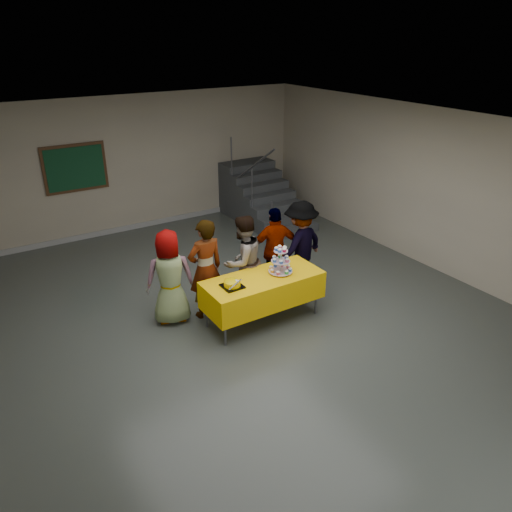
{
  "coord_description": "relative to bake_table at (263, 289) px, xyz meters",
  "views": [
    {
      "loc": [
        -3.57,
        -5.68,
        4.26
      ],
      "look_at": [
        0.16,
        0.25,
        1.05
      ],
      "focal_mm": 35.0,
      "sensor_mm": 36.0,
      "label": 1
    }
  ],
  "objects": [
    {
      "name": "room_shell",
      "position": [
        -0.16,
        -0.03,
        1.57
      ],
      "size": [
        10.0,
        10.04,
        3.02
      ],
      "color": "#4C514C",
      "rests_on": "ground"
    },
    {
      "name": "bake_table",
      "position": [
        0.0,
        0.0,
        0.0
      ],
      "size": [
        1.88,
        0.78,
        0.77
      ],
      "color": "#595960",
      "rests_on": "ground"
    },
    {
      "name": "cupcake_stand",
      "position": [
        0.32,
        -0.01,
        0.39
      ],
      "size": [
        0.38,
        0.38,
        0.44
      ],
      "color": "silver",
      "rests_on": "bake_table"
    },
    {
      "name": "bear_cake",
      "position": [
        -0.56,
        -0.02,
        0.27
      ],
      "size": [
        0.32,
        0.36,
        0.12
      ],
      "color": "black",
      "rests_on": "bake_table"
    },
    {
      "name": "schoolchild_a",
      "position": [
        -1.21,
        0.76,
        0.21
      ],
      "size": [
        0.86,
        0.69,
        1.53
      ],
      "primitive_type": "imported",
      "rotation": [
        0.0,
        0.0,
        2.84
      ],
      "color": "slate",
      "rests_on": "ground"
    },
    {
      "name": "schoolchild_b",
      "position": [
        -0.67,
        0.63,
        0.27
      ],
      "size": [
        0.62,
        0.42,
        1.65
      ],
      "primitive_type": "imported",
      "rotation": [
        0.0,
        0.0,
        3.19
      ],
      "color": "slate",
      "rests_on": "ground"
    },
    {
      "name": "schoolchild_c",
      "position": [
        0.01,
        0.62,
        0.23
      ],
      "size": [
        0.88,
        0.75,
        1.57
      ],
      "primitive_type": "imported",
      "rotation": [
        0.0,
        0.0,
        3.37
      ],
      "color": "slate",
      "rests_on": "ground"
    },
    {
      "name": "schoolchild_d",
      "position": [
        0.77,
        0.8,
        0.2
      ],
      "size": [
        0.95,
        0.62,
        1.51
      ],
      "primitive_type": "imported",
      "rotation": [
        0.0,
        0.0,
        2.84
      ],
      "color": "#5B5C65",
      "rests_on": "ground"
    },
    {
      "name": "schoolchild_e",
      "position": [
        1.19,
        0.63,
        0.24
      ],
      "size": [
        1.14,
        0.82,
        1.6
      ],
      "primitive_type": "imported",
      "rotation": [
        0.0,
        0.0,
        3.38
      ],
      "color": "slate",
      "rests_on": "ground"
    },
    {
      "name": "staircase",
      "position": [
        2.54,
        4.08,
        -0.07
      ],
      "size": [
        1.3,
        2.4,
        2.04
      ],
      "color": "#424447",
      "rests_on": "ground"
    },
    {
      "name": "noticeboard",
      "position": [
        -1.49,
        4.92,
        1.04
      ],
      "size": [
        1.3,
        0.05,
        1.0
      ],
      "color": "#472B16",
      "rests_on": "ground"
    }
  ]
}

